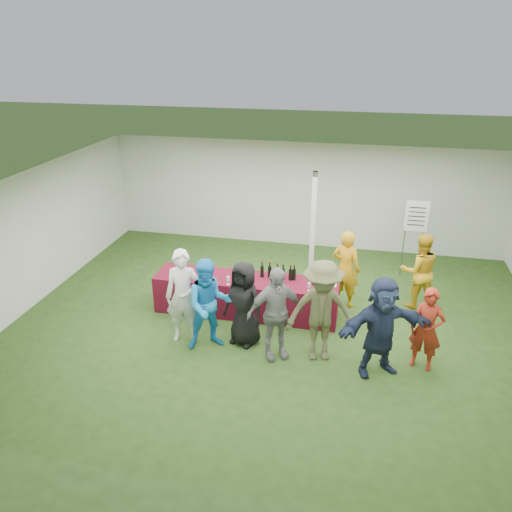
% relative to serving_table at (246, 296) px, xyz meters
% --- Properties ---
extents(ground, '(60.00, 60.00, 0.00)m').
position_rel_serving_table_xyz_m(ground, '(0.66, -0.23, -0.38)').
color(ground, '#284719').
rests_on(ground, ground).
extents(tent, '(10.00, 10.00, 10.00)m').
position_rel_serving_table_xyz_m(tent, '(1.16, 0.97, 0.98)').
color(tent, white).
rests_on(tent, ground).
extents(serving_table, '(3.60, 0.80, 0.75)m').
position_rel_serving_table_xyz_m(serving_table, '(0.00, 0.00, 0.00)').
color(serving_table, maroon).
rests_on(serving_table, ground).
extents(wine_bottles, '(0.70, 0.12, 0.32)m').
position_rel_serving_table_xyz_m(wine_bottles, '(0.63, 0.14, 0.50)').
color(wine_bottles, black).
rests_on(wine_bottles, serving_table).
extents(wine_glasses, '(2.74, 0.14, 0.16)m').
position_rel_serving_table_xyz_m(wine_glasses, '(-0.52, -0.26, 0.49)').
color(wine_glasses, silver).
rests_on(wine_glasses, serving_table).
extents(water_bottle, '(0.07, 0.07, 0.23)m').
position_rel_serving_table_xyz_m(water_bottle, '(0.03, 0.08, 0.48)').
color(water_bottle, silver).
rests_on(water_bottle, serving_table).
extents(bar_towel, '(0.25, 0.18, 0.03)m').
position_rel_serving_table_xyz_m(bar_towel, '(1.62, 0.05, 0.39)').
color(bar_towel, white).
rests_on(bar_towel, serving_table).
extents(dump_bucket, '(0.21, 0.21, 0.18)m').
position_rel_serving_table_xyz_m(dump_bucket, '(1.60, -0.22, 0.46)').
color(dump_bucket, slate).
rests_on(dump_bucket, serving_table).
extents(wine_list_sign, '(0.50, 0.03, 1.80)m').
position_rel_serving_table_xyz_m(wine_list_sign, '(3.30, 2.42, 0.94)').
color(wine_list_sign, slate).
rests_on(wine_list_sign, ground).
extents(staff_pourer, '(0.69, 0.56, 1.62)m').
position_rel_serving_table_xyz_m(staff_pourer, '(1.88, 0.74, 0.43)').
color(staff_pourer, orange).
rests_on(staff_pourer, ground).
extents(staff_back, '(0.88, 0.75, 1.57)m').
position_rel_serving_table_xyz_m(staff_back, '(3.32, 0.99, 0.41)').
color(staff_back, gold).
rests_on(staff_back, ground).
extents(customer_0, '(0.69, 0.51, 1.75)m').
position_rel_serving_table_xyz_m(customer_0, '(-0.86, -1.16, 0.50)').
color(customer_0, silver).
rests_on(customer_0, ground).
extents(customer_1, '(1.00, 0.92, 1.67)m').
position_rel_serving_table_xyz_m(customer_1, '(-0.35, -1.28, 0.46)').
color(customer_1, '#1A87D6').
rests_on(customer_1, ground).
extents(customer_2, '(0.89, 0.74, 1.57)m').
position_rel_serving_table_xyz_m(customer_2, '(0.20, -1.04, 0.41)').
color(customer_2, black).
rests_on(customer_2, ground).
extents(customer_3, '(1.06, 0.85, 1.68)m').
position_rel_serving_table_xyz_m(customer_3, '(0.82, -1.34, 0.47)').
color(customer_3, gray).
rests_on(customer_3, ground).
extents(customer_4, '(1.29, 0.92, 1.82)m').
position_rel_serving_table_xyz_m(customer_4, '(1.57, -1.23, 0.53)').
color(customer_4, '#4F5130').
rests_on(customer_4, ground).
extents(customer_5, '(1.64, 1.17, 1.71)m').
position_rel_serving_table_xyz_m(customer_5, '(2.54, -1.42, 0.48)').
color(customer_5, '#1E2944').
rests_on(customer_5, ground).
extents(customer_6, '(0.61, 0.49, 1.45)m').
position_rel_serving_table_xyz_m(customer_6, '(3.28, -1.13, 0.35)').
color(customer_6, maroon).
rests_on(customer_6, ground).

